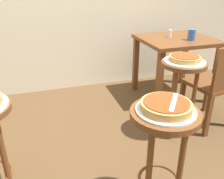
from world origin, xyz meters
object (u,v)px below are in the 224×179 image
(serving_plate_foreground, at_px, (166,110))
(serving_plate_leftside, at_px, (184,61))
(pizza_server_knife, at_px, (174,102))
(stool_foreground, at_px, (163,140))
(stool_leftside, at_px, (182,83))
(dining_table, at_px, (175,49))
(pizza_foreground, at_px, (166,106))
(wooden_chair, at_px, (217,83))
(cup_near_edge, at_px, (192,35))
(pizza_leftside, at_px, (185,58))
(condiment_shaker, at_px, (170,33))

(serving_plate_foreground, distance_m, serving_plate_leftside, 0.90)
(pizza_server_knife, bearing_deg, stool_foreground, 93.96)
(stool_leftside, bearing_deg, serving_plate_leftside, 26.57)
(stool_leftside, bearing_deg, dining_table, 62.90)
(pizza_foreground, bearing_deg, serving_plate_foreground, 90.00)
(serving_plate_foreground, distance_m, pizza_server_knife, 0.07)
(stool_leftside, bearing_deg, serving_plate_foreground, -129.27)
(stool_leftside, xyz_separation_m, pizza_server_knife, (-0.54, -0.71, 0.25))
(serving_plate_leftside, distance_m, wooden_chair, 0.48)
(dining_table, bearing_deg, pizza_foreground, -123.36)
(stool_foreground, distance_m, serving_plate_foreground, 0.20)
(stool_foreground, bearing_deg, stool_leftside, 50.73)
(serving_plate_foreground, bearing_deg, pizza_foreground, -90.00)
(dining_table, height_order, pizza_server_knife, pizza_server_knife)
(stool_foreground, distance_m, cup_near_edge, 1.69)
(wooden_chair, bearing_deg, pizza_leftside, -177.76)
(condiment_shaker, xyz_separation_m, pizza_server_knife, (-0.86, -1.52, 0.00))
(stool_foreground, xyz_separation_m, condiment_shaker, (0.89, 1.50, 0.25))
(cup_near_edge, bearing_deg, wooden_chair, -97.00)
(stool_foreground, bearing_deg, pizza_server_knife, -33.69)
(wooden_chair, bearing_deg, stool_leftside, -177.76)
(serving_plate_foreground, bearing_deg, condiment_shaker, 59.34)
(serving_plate_leftside, distance_m, condiment_shaker, 0.87)
(condiment_shaker, bearing_deg, stool_foreground, -120.66)
(serving_plate_foreground, height_order, pizza_server_knife, pizza_server_knife)
(pizza_leftside, relative_size, condiment_shaker, 2.93)
(stool_leftside, bearing_deg, pizza_server_knife, -126.96)
(serving_plate_leftside, distance_m, cup_near_edge, 0.78)
(pizza_leftside, distance_m, dining_table, 0.86)
(stool_foreground, distance_m, pizza_leftside, 0.92)
(serving_plate_leftside, height_order, wooden_chair, wooden_chair)
(stool_foreground, relative_size, serving_plate_leftside, 2.07)
(condiment_shaker, relative_size, wooden_chair, 0.11)
(pizza_foreground, relative_size, condiment_shaker, 3.09)
(cup_near_edge, bearing_deg, serving_plate_foreground, -128.70)
(stool_foreground, bearing_deg, wooden_chair, 36.15)
(stool_foreground, relative_size, pizza_server_knife, 3.28)
(serving_plate_foreground, distance_m, dining_table, 1.73)
(serving_plate_foreground, relative_size, pizza_server_knife, 1.48)
(stool_foreground, distance_m, pizza_foreground, 0.22)
(pizza_leftside, height_order, cup_near_edge, cup_near_edge)
(serving_plate_foreground, bearing_deg, stool_leftside, 50.73)
(pizza_foreground, bearing_deg, stool_foreground, 104.04)
(pizza_foreground, xyz_separation_m, condiment_shaker, (0.89, 1.50, 0.02))
(pizza_foreground, bearing_deg, cup_near_edge, 51.30)
(serving_plate_leftside, xyz_separation_m, pizza_leftside, (0.00, -0.00, 0.03))
(serving_plate_leftside, xyz_separation_m, pizza_server_knife, (-0.54, -0.71, 0.06))
(serving_plate_foreground, xyz_separation_m, condiment_shaker, (0.89, 1.50, 0.05))
(serving_plate_foreground, bearing_deg, pizza_server_knife, -33.69)
(pizza_leftside, height_order, wooden_chair, wooden_chair)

